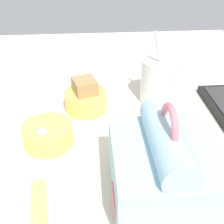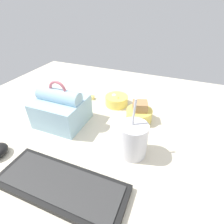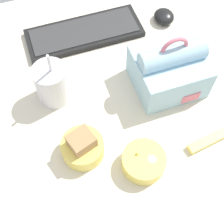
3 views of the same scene
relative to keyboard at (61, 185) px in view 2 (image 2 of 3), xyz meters
The scene contains 7 objects.
desk_surface 32.44cm from the keyboard, 90.93° to the right, with size 140.00×110.00×2.00cm.
keyboard is the anchor object (origin of this frame).
lunch_bag 30.15cm from the keyboard, 56.24° to the right, with size 17.92×16.58×17.81cm.
soup_cup 23.88cm from the keyboard, 126.11° to the right, with size 8.78×8.78×18.77cm.
bento_bowl_sandwich 39.01cm from the keyboard, 106.66° to the right, with size 10.32×10.32×8.24cm.
bento_bowl_snacks 45.20cm from the keyboard, 88.18° to the right, with size 10.37×10.37×5.14cm.
chopstick_case 50.03cm from the keyboard, 62.10° to the right, with size 20.17×5.19×1.60cm.
Camera 2 is at (-22.03, 52.67, 44.49)cm, focal length 28.00 mm.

